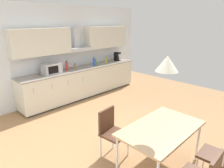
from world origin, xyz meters
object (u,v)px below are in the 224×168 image
(chair_near_right, at_px, (222,153))
(bottle_brown, at_px, (75,67))
(bottle_green, at_px, (95,62))
(chair_far_left, at_px, (111,128))
(dining_table, at_px, (161,130))
(pendant_lamp, at_px, (167,64))
(bottle_red, at_px, (67,66))
(coffee_maker, at_px, (117,56))
(bottle_blue, at_px, (94,62))
(microwave, at_px, (52,69))
(bottle_yellow, at_px, (106,60))

(chair_near_right, bearing_deg, bottle_brown, 82.73)
(bottle_green, distance_m, chair_far_left, 3.44)
(dining_table, bearing_deg, pendant_lamp, 90.00)
(bottle_green, xyz_separation_m, chair_far_left, (-2.00, -2.76, -0.47))
(bottle_red, relative_size, pendant_lamp, 0.90)
(bottle_green, bearing_deg, chair_far_left, -125.94)
(chair_near_right, height_order, chair_far_left, same)
(coffee_maker, bearing_deg, bottle_red, -179.91)
(bottle_blue, bearing_deg, bottle_red, 177.16)
(bottle_red, height_order, dining_table, bottle_red)
(microwave, xyz_separation_m, bottle_brown, (0.74, -0.03, -0.06))
(pendant_lamp, bearing_deg, bottle_red, 80.18)
(bottle_yellow, distance_m, chair_far_left, 3.74)
(coffee_maker, distance_m, bottle_blue, 1.12)
(bottle_red, distance_m, pendant_lamp, 3.67)
(bottle_yellow, height_order, dining_table, bottle_yellow)
(bottle_yellow, bearing_deg, pendant_lamp, -121.47)
(bottle_brown, height_order, bottle_green, bottle_green)
(coffee_maker, distance_m, bottle_yellow, 0.54)
(bottle_brown, height_order, pendant_lamp, pendant_lamp)
(bottle_brown, bearing_deg, bottle_blue, 0.43)
(bottle_red, height_order, bottle_blue, bottle_red)
(coffee_maker, relative_size, bottle_yellow, 1.53)
(coffee_maker, xyz_separation_m, pendant_lamp, (-2.71, -3.55, 0.67))
(microwave, relative_size, pendant_lamp, 1.50)
(bottle_yellow, relative_size, bottle_green, 1.04)
(microwave, bearing_deg, dining_table, -91.93)
(chair_near_right, bearing_deg, chair_far_left, 111.67)
(bottle_brown, bearing_deg, bottle_red, 167.47)
(coffee_maker, xyz_separation_m, chair_near_right, (-2.40, -4.34, -0.54))
(bottle_yellow, height_order, bottle_green, bottle_yellow)
(chair_near_right, distance_m, chair_far_left, 1.70)
(bottle_brown, distance_m, chair_near_right, 4.34)
(microwave, bearing_deg, pendant_lamp, -91.93)
(dining_table, relative_size, pendant_lamp, 4.26)
(chair_near_right, distance_m, pendant_lamp, 1.48)
(microwave, height_order, pendant_lamp, pendant_lamp)
(microwave, height_order, bottle_red, bottle_red)
(coffee_maker, relative_size, bottle_brown, 1.63)
(bottle_yellow, xyz_separation_m, bottle_green, (-0.48, 0.00, -0.00))
(bottle_green, distance_m, dining_table, 3.94)
(bottle_blue, xyz_separation_m, pendant_lamp, (-1.59, -3.50, 0.70))
(coffee_maker, xyz_separation_m, bottle_brown, (-1.85, -0.06, -0.07))
(chair_near_right, relative_size, chair_far_left, 1.00)
(bottle_green, bearing_deg, dining_table, -115.42)
(bottle_blue, bearing_deg, bottle_yellow, 4.86)
(pendant_lamp, bearing_deg, bottle_yellow, 58.53)
(bottle_blue, height_order, chair_far_left, bottle_blue)
(bottle_green, height_order, chair_near_right, bottle_green)
(bottle_blue, bearing_deg, bottle_green, 29.46)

